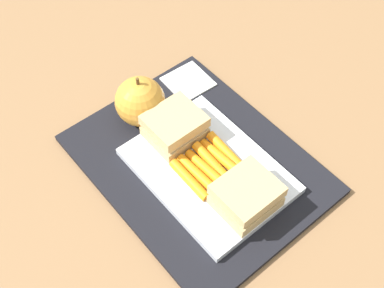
% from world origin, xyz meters
% --- Properties ---
extents(ground_plane, '(2.40, 2.40, 0.00)m').
position_xyz_m(ground_plane, '(0.00, 0.00, 0.00)').
color(ground_plane, olive).
extents(lunchbag_mat, '(0.36, 0.28, 0.01)m').
position_xyz_m(lunchbag_mat, '(0.00, 0.00, 0.01)').
color(lunchbag_mat, black).
rests_on(lunchbag_mat, ground_plane).
extents(food_tray, '(0.23, 0.17, 0.01)m').
position_xyz_m(food_tray, '(-0.03, 0.00, 0.02)').
color(food_tray, white).
rests_on(food_tray, lunchbag_mat).
extents(sandwich_half_left, '(0.07, 0.08, 0.04)m').
position_xyz_m(sandwich_half_left, '(-0.10, 0.00, 0.04)').
color(sandwich_half_left, tan).
rests_on(sandwich_half_left, food_tray).
extents(sandwich_half_right, '(0.07, 0.08, 0.04)m').
position_xyz_m(sandwich_half_right, '(0.05, 0.00, 0.04)').
color(sandwich_half_right, tan).
rests_on(sandwich_half_right, food_tray).
extents(carrot_sticks_bundle, '(0.08, 0.09, 0.02)m').
position_xyz_m(carrot_sticks_bundle, '(-0.02, 0.00, 0.03)').
color(carrot_sticks_bundle, orange).
rests_on(carrot_sticks_bundle, food_tray).
extents(apple, '(0.08, 0.08, 0.09)m').
position_xyz_m(apple, '(0.12, 0.01, 0.05)').
color(apple, gold).
rests_on(apple, lunchbag_mat).
extents(paper_napkin, '(0.07, 0.07, 0.00)m').
position_xyz_m(paper_napkin, '(0.14, -0.09, 0.01)').
color(paper_napkin, white).
rests_on(paper_napkin, lunchbag_mat).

